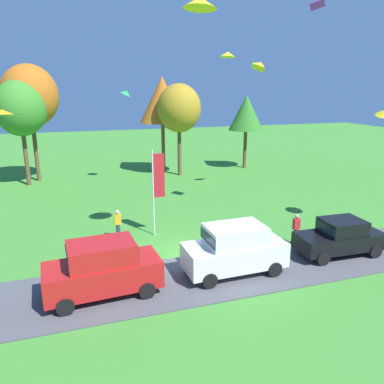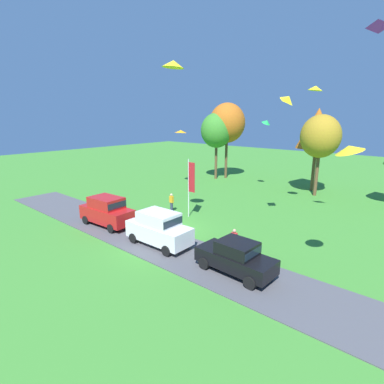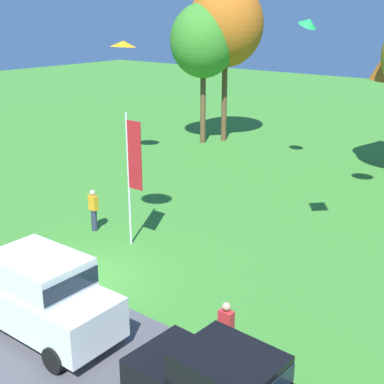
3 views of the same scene
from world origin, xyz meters
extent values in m
plane|color=#3D842D|center=(0.00, 0.00, 0.00)|extent=(120.00, 120.00, 0.00)
cube|color=#4C4C51|center=(0.00, -2.51, 0.03)|extent=(36.00, 4.40, 0.06)
cube|color=red|center=(-4.19, -2.71, 0.95)|extent=(4.71, 2.19, 1.10)
cube|color=red|center=(-4.19, -2.71, 1.92)|extent=(2.71, 1.92, 0.84)
cube|color=#19232D|center=(-4.19, -2.71, 1.92)|extent=(2.76, 1.89, 0.46)
cylinder|color=black|center=(-5.69, -3.71, 0.40)|extent=(0.69, 0.28, 0.68)
cylinder|color=black|center=(-5.81, -1.90, 0.40)|extent=(0.69, 0.28, 0.68)
cylinder|color=black|center=(-2.57, -3.51, 0.40)|extent=(0.69, 0.28, 0.68)
cylinder|color=black|center=(-2.69, -1.71, 0.40)|extent=(0.69, 0.28, 0.68)
cube|color=white|center=(1.65, -2.63, 0.95)|extent=(4.63, 1.99, 1.10)
cube|color=white|center=(1.65, -2.63, 1.92)|extent=(2.63, 1.81, 0.84)
cube|color=#19232D|center=(1.65, -2.63, 1.92)|extent=(2.68, 1.77, 0.46)
cylinder|color=black|center=(0.10, -3.56, 0.40)|extent=(0.68, 0.25, 0.68)
cylinder|color=black|center=(0.06, -1.76, 0.40)|extent=(0.68, 0.25, 0.68)
cylinder|color=black|center=(3.23, -3.50, 0.40)|extent=(0.68, 0.25, 0.68)
cylinder|color=black|center=(3.19, -1.70, 0.40)|extent=(0.68, 0.25, 0.68)
cube|color=black|center=(7.50, -2.46, 0.80)|extent=(4.47, 1.97, 0.80)
cube|color=black|center=(7.60, -2.47, 1.55)|extent=(2.06, 1.71, 0.70)
cube|color=#19232D|center=(7.60, -2.47, 1.55)|extent=(2.10, 1.68, 0.38)
cylinder|color=black|center=(5.98, -3.26, 0.40)|extent=(0.69, 0.27, 0.68)
cylinder|color=black|center=(6.04, -1.55, 0.40)|extent=(0.69, 0.27, 0.68)
cylinder|color=black|center=(8.97, -3.37, 0.40)|extent=(0.69, 0.27, 0.68)
cylinder|color=black|center=(9.03, -1.66, 0.40)|extent=(0.69, 0.27, 0.68)
cylinder|color=#2D334C|center=(6.21, -0.58, 0.44)|extent=(0.24, 0.24, 0.88)
cube|color=red|center=(6.21, -0.58, 1.18)|extent=(0.36, 0.22, 0.60)
sphere|color=tan|center=(6.21, -0.58, 1.60)|extent=(0.22, 0.22, 0.22)
cylinder|color=#2D334C|center=(-2.84, 3.14, 0.44)|extent=(0.24, 0.24, 0.88)
cube|color=orange|center=(-2.84, 3.14, 1.18)|extent=(0.36, 0.22, 0.60)
sphere|color=beige|center=(-2.84, 3.14, 1.60)|extent=(0.22, 0.22, 0.22)
cylinder|color=brown|center=(-8.70, 17.90, 2.35)|extent=(0.36, 0.36, 4.70)
ellipsoid|color=#387F28|center=(-8.70, 17.90, 6.61)|extent=(4.23, 4.23, 4.66)
cylinder|color=brown|center=(-7.98, 19.28, 2.69)|extent=(0.36, 0.36, 5.38)
ellipsoid|color=#B25B19|center=(-7.98, 19.28, 7.56)|extent=(4.84, 4.84, 5.33)
cylinder|color=brown|center=(3.89, 19.66, 2.46)|extent=(0.36, 0.36, 4.92)
cone|color=#B25B19|center=(3.89, 19.66, 7.13)|extent=(4.43, 4.43, 4.43)
cylinder|color=brown|center=(4.97, 17.56, 2.28)|extent=(0.36, 0.36, 4.55)
ellipsoid|color=olive|center=(4.97, 17.56, 6.39)|extent=(4.10, 4.10, 4.51)
cylinder|color=brown|center=(12.52, 18.74, 1.99)|extent=(0.36, 0.36, 3.98)
cone|color=#2D7023|center=(12.52, 18.74, 5.77)|extent=(3.58, 3.58, 3.58)
cylinder|color=silver|center=(-0.78, 3.13, 2.50)|extent=(0.08, 0.08, 5.00)
cube|color=red|center=(-0.43, 3.13, 3.50)|extent=(0.64, 0.04, 2.50)
cone|color=green|center=(-0.23, 15.44, 7.84)|extent=(1.12, 1.06, 0.73)
cone|color=yellow|center=(6.57, 10.10, 10.60)|extent=(1.52, 1.50, 0.48)
cone|color=yellow|center=(0.79, -0.16, 11.75)|extent=(2.09, 2.09, 0.58)
cone|color=orange|center=(-9.15, 11.28, 6.68)|extent=(1.72, 1.73, 0.40)
pyramid|color=yellow|center=(6.64, 5.02, 9.54)|extent=(0.93, 1.06, 0.74)
pyramid|color=purple|center=(11.17, 6.34, 13.58)|extent=(1.07, 1.01, 0.66)
camera|label=1|loc=(-5.02, -16.79, 8.23)|focal=35.00mm
camera|label=2|loc=(15.43, -15.33, 8.40)|focal=28.00mm
camera|label=3|loc=(12.63, -9.94, 8.36)|focal=50.00mm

